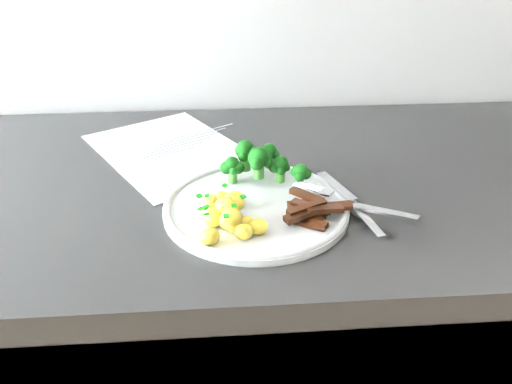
# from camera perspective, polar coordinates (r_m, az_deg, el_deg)

# --- Properties ---
(counter) EXTENTS (2.40, 0.60, 0.90)m
(counter) POSITION_cam_1_polar(r_m,az_deg,el_deg) (1.10, 4.24, -19.59)
(counter) COLOR black
(counter) RESTS_ON ground
(recipe_paper) EXTENTS (0.33, 0.36, 0.00)m
(recipe_paper) POSITION_cam_1_polar(r_m,az_deg,el_deg) (0.91, -9.04, 4.42)
(recipe_paper) COLOR silver
(recipe_paper) RESTS_ON counter
(plate) EXTENTS (0.25, 0.25, 0.01)m
(plate) POSITION_cam_1_polar(r_m,az_deg,el_deg) (0.72, 0.00, -1.58)
(plate) COLOR silver
(plate) RESTS_ON counter
(broccoli) EXTENTS (0.13, 0.08, 0.06)m
(broccoli) POSITION_cam_1_polar(r_m,az_deg,el_deg) (0.77, 0.52, 3.39)
(broccoli) COLOR #2F6921
(broccoli) RESTS_ON plate
(potatoes) EXTENTS (0.09, 0.11, 0.04)m
(potatoes) POSITION_cam_1_polar(r_m,az_deg,el_deg) (0.67, -3.06, -2.29)
(potatoes) COLOR gold
(potatoes) RESTS_ON plate
(beef_strips) EXTENTS (0.10, 0.09, 0.02)m
(beef_strips) POSITION_cam_1_polar(r_m,az_deg,el_deg) (0.69, 5.86, -1.96)
(beef_strips) COLOR black
(beef_strips) RESTS_ON plate
(fork) EXTENTS (0.15, 0.12, 0.02)m
(fork) POSITION_cam_1_polar(r_m,az_deg,el_deg) (0.72, 10.83, -1.24)
(fork) COLOR silver
(fork) RESTS_ON plate
(knife) EXTENTS (0.06, 0.18, 0.02)m
(knife) POSITION_cam_1_polar(r_m,az_deg,el_deg) (0.72, 10.81, -1.89)
(knife) COLOR silver
(knife) RESTS_ON plate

